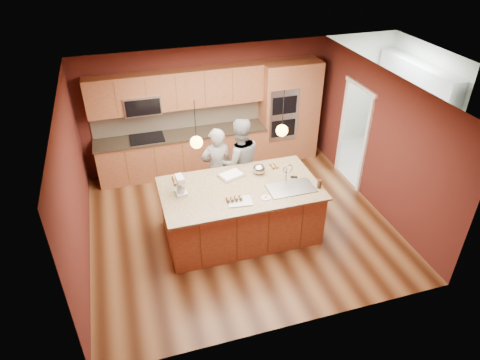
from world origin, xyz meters
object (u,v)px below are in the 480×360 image
object	(u,v)px
island	(241,210)
person_right	(239,162)
mixing_bowl	(259,169)
stand_mixer	(180,186)
person_left	(217,168)

from	to	relation	value
island	person_right	distance (m)	1.13
island	mixing_bowl	bearing A→B (deg)	37.94
island	mixing_bowl	world-z (taller)	island
island	person_right	size ratio (longest dim) A/B	1.52
person_right	stand_mixer	size ratio (longest dim) A/B	5.36
island	person_right	bearing A→B (deg)	74.98
stand_mixer	person_left	bearing A→B (deg)	42.07
stand_mixer	mixing_bowl	bearing A→B (deg)	4.07
mixing_bowl	person_right	bearing A→B (deg)	104.30
stand_mixer	person_right	bearing A→B (deg)	29.95
island	stand_mixer	size ratio (longest dim) A/B	8.12
island	stand_mixer	bearing A→B (deg)	173.36
mixing_bowl	island	bearing A→B (deg)	-142.06
island	person_right	xyz separation A→B (m)	(0.27, 1.02, 0.39)
island	person_left	xyz separation A→B (m)	(-0.18, 1.02, 0.33)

